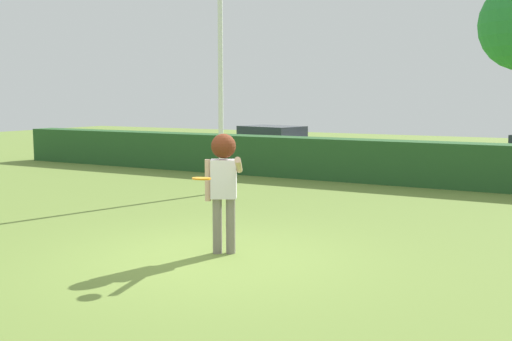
% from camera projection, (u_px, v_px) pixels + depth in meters
% --- Properties ---
extents(ground_plane, '(60.00, 60.00, 0.00)m').
position_uv_depth(ground_plane, '(211.00, 259.00, 8.85)').
color(ground_plane, olive).
extents(person, '(0.77, 0.62, 1.80)m').
position_uv_depth(person, '(224.00, 176.00, 9.01)').
color(person, slate).
rests_on(person, ground).
extents(frisbee, '(0.25, 0.26, 0.03)m').
position_uv_depth(frisbee, '(201.00, 179.00, 8.16)').
color(frisbee, orange).
extents(lamppost, '(0.24, 0.24, 6.77)m').
position_uv_depth(lamppost, '(220.00, 39.00, 14.52)').
color(lamppost, silver).
rests_on(lamppost, ground).
extents(hedge_row, '(26.51, 0.90, 1.17)m').
position_uv_depth(hedge_row, '(389.00, 162.00, 16.52)').
color(hedge_row, '#275427').
rests_on(hedge_row, ground).
extents(parked_car_silver, '(4.48, 2.63, 1.25)m').
position_uv_depth(parked_car_silver, '(272.00, 141.00, 22.91)').
color(parked_car_silver, '#B7B7BC').
rests_on(parked_car_silver, ground).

